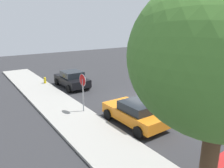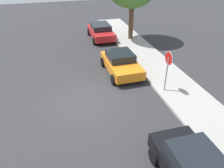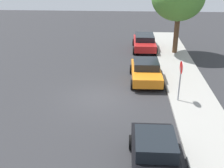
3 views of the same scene
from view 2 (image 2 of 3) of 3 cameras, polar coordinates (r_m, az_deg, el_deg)
The scene contains 5 objects.
ground_plane at distance 12.14m, azimuth -7.04°, elevation -4.64°, with size 60.00×60.00×0.00m, color #2D2D30.
sidewalk_curb at distance 13.81m, azimuth 16.33°, elevation -0.64°, with size 32.00×2.76×0.14m, color #9E9B93.
stop_sign at distance 12.40m, azimuth 14.34°, elevation 4.75°, with size 0.76×0.08×2.54m.
parked_car_orange at distance 14.73m, azimuth 2.37°, elevation 5.56°, with size 3.95×2.15×1.37m.
parked_car_red at distance 21.17m, azimuth -2.91°, elevation 13.62°, with size 4.05×2.11×1.36m.
Camera 2 is at (9.83, -1.19, 7.03)m, focal length 35.00 mm.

